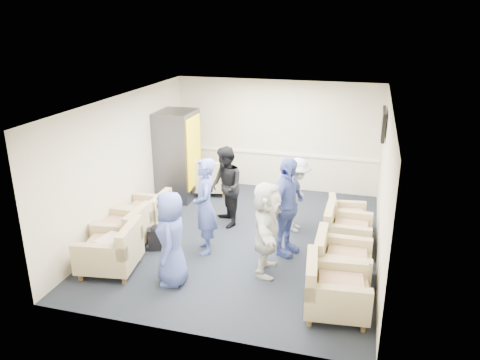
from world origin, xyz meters
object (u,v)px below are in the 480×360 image
(armchair_left_far, at_px, (148,214))
(armchair_right_far, at_px, (345,219))
(armchair_left_mid, at_px, (124,232))
(armchair_right_midnear, at_px, (339,262))
(armchair_corner, at_px, (209,178))
(armchair_left_near, at_px, (113,251))
(armchair_right_near, at_px, (332,291))
(person_mid_right, at_px, (286,207))
(person_back_right, at_px, (297,195))
(person_front_left, at_px, (171,239))
(vending_machine, at_px, (177,155))
(person_back_left, at_px, (226,187))
(person_front_right, at_px, (267,229))
(armchair_right_midfar, at_px, (344,232))
(person_mid_left, at_px, (205,206))

(armchair_left_far, height_order, armchair_right_far, armchair_left_far)
(armchair_left_mid, bearing_deg, armchair_right_midnear, 89.60)
(armchair_corner, bearing_deg, armchair_right_midnear, 122.21)
(armchair_right_midnear, distance_m, armchair_corner, 4.71)
(armchair_right_midnear, bearing_deg, armchair_left_far, 75.09)
(armchair_left_mid, height_order, armchair_left_far, armchair_left_mid)
(armchair_right_midnear, distance_m, armchair_right_far, 1.90)
(armchair_right_far, height_order, armchair_corner, armchair_corner)
(armchair_right_far, bearing_deg, armchair_left_near, 116.82)
(armchair_right_near, xyz_separation_m, armchair_right_midnear, (0.03, 0.88, -0.01))
(armchair_left_near, xyz_separation_m, person_mid_right, (2.70, 1.39, 0.55))
(person_back_right, bearing_deg, armchair_right_near, -158.60)
(armchair_right_midnear, relative_size, person_back_right, 0.59)
(armchair_left_near, relative_size, person_front_left, 0.66)
(armchair_right_midnear, distance_m, vending_machine, 4.93)
(armchair_right_midnear, bearing_deg, person_front_left, 105.17)
(person_back_left, distance_m, person_mid_right, 1.67)
(vending_machine, bearing_deg, armchair_left_far, -86.89)
(armchair_left_mid, distance_m, person_mid_right, 3.02)
(person_front_left, distance_m, person_back_right, 2.97)
(armchair_right_midnear, relative_size, person_front_right, 0.55)
(armchair_right_near, bearing_deg, armchair_left_near, 80.77)
(armchair_left_far, distance_m, armchair_right_far, 3.96)
(armchair_left_mid, relative_size, armchair_corner, 0.80)
(vending_machine, bearing_deg, person_back_left, -37.91)
(armchair_left_far, distance_m, armchair_corner, 2.35)
(armchair_left_far, bearing_deg, person_front_right, 68.73)
(person_front_left, bearing_deg, armchair_right_midnear, 89.28)
(armchair_right_far, xyz_separation_m, person_front_right, (-1.19, -1.91, 0.51))
(armchair_left_far, distance_m, person_front_right, 2.89)
(person_front_right, bearing_deg, armchair_right_midfar, -51.00)
(armchair_left_far, relative_size, person_front_left, 0.54)
(person_front_left, xyz_separation_m, person_back_right, (1.61, 2.49, -0.03))
(armchair_right_near, height_order, person_mid_left, person_mid_left)
(armchair_right_midnear, bearing_deg, armchair_right_far, 0.08)
(armchair_left_far, distance_m, armchair_right_midnear, 4.00)
(armchair_left_mid, bearing_deg, person_mid_right, 103.38)
(armchair_right_midnear, distance_m, person_front_right, 1.29)
(armchair_left_near, bearing_deg, person_front_right, 96.26)
(person_front_left, bearing_deg, armchair_right_near, 70.19)
(armchair_left_near, height_order, person_mid_right, person_mid_right)
(armchair_left_far, bearing_deg, armchair_right_midfar, 92.33)
(armchair_right_midnear, height_order, person_back_right, person_back_right)
(armchair_right_midnear, bearing_deg, armchair_corner, 45.12)
(armchair_right_far, distance_m, person_front_left, 3.72)
(armchair_right_midfar, bearing_deg, person_mid_right, 114.87)
(armchair_right_near, height_order, person_front_right, person_front_right)
(armchair_right_near, distance_m, person_back_right, 2.84)
(armchair_right_near, relative_size, armchair_right_midfar, 1.16)
(person_front_right, bearing_deg, person_mid_left, 64.83)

